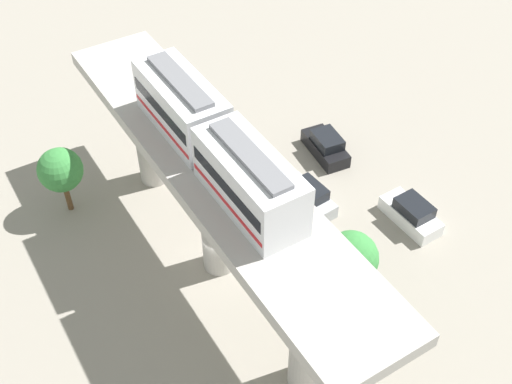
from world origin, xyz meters
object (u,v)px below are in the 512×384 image
Objects in this scene: tree_near_viaduct at (351,258)px; tree_mid_lot at (60,170)px; parked_car_black at (326,146)px; parked_car_white at (411,214)px; train at (214,141)px; parked_car_silver at (308,197)px.

tree_near_viaduct reaches higher than tree_mid_lot.
parked_car_black is at bearing -121.29° from tree_near_viaduct.
parked_car_white is 8.35m from tree_near_viaduct.
parked_car_silver is (-7.45, -1.55, -9.06)m from train.
tree_mid_lot is (13.46, -7.95, 2.65)m from parked_car_silver.
tree_mid_lot is at bearing -54.85° from tree_near_viaduct.
parked_car_black is at bearing -86.59° from parked_car_white.
tree_mid_lot is at bearing -34.60° from parked_car_silver.
train is 3.08× the size of parked_car_black.
parked_car_black is 18.30m from tree_mid_lot.
tree_near_viaduct reaches higher than parked_car_silver.
parked_car_silver is (4.76, -4.77, 0.00)m from parked_car_white.
train is at bearing 7.72° from parked_car_silver.
tree_mid_lot is (18.21, -12.73, 2.65)m from parked_car_white.
parked_car_white is (-12.21, 3.23, -9.06)m from train.
tree_mid_lot reaches higher than parked_car_black.
tree_near_viaduct is at bearing 19.08° from parked_car_white.
train is 2.61× the size of tree_near_viaduct.
tree_mid_lot is at bearing -57.69° from train.
parked_car_white is 0.98× the size of parked_car_silver.
parked_car_silver is 0.98× the size of parked_car_black.
tree_mid_lot is at bearing -6.58° from parked_car_black.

